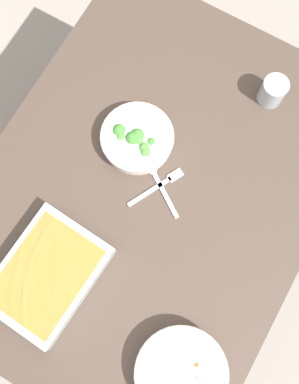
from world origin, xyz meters
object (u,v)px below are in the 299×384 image
Objects in this scene: spoon_by_stew at (170,357)px; fork_on_table at (159,185)px; stew_bowl at (181,373)px; baking_dish at (47,275)px; broccoli_bowl at (137,138)px; spoon_by_broccoli at (158,182)px; drink_cup at (272,92)px.

fork_on_table is at bearing 32.90° from spoon_by_stew.
baking_dish is at bearing 84.63° from stew_bowl.
broccoli_bowl is 1.31× the size of spoon_by_broccoli.
spoon_by_broccoli is (0.36, -0.12, -0.03)m from baking_dish.
drink_cup is 0.77m from spoon_by_stew.
spoon_by_stew is 0.45m from fork_on_table.
broccoli_bowl reaches higher than spoon_by_stew.
spoon_by_stew is 1.06× the size of spoon_by_broccoli.
stew_bowl is 0.62m from broccoli_bowl.
broccoli_bowl is 1.23× the size of spoon_by_stew.
spoon_by_broccoli is (0.38, 0.25, 0.00)m from spoon_by_stew.
stew_bowl reaches higher than fork_on_table.
stew_bowl is at bearing -139.95° from broccoli_bowl.
drink_cup reaches higher than spoon_by_stew.
drink_cup is at bearing -40.72° from broccoli_bowl.
broccoli_bowl is 0.65× the size of baking_dish.
spoon_by_stew is 1.00× the size of fork_on_table.
baking_dish reaches higher than spoon_by_broccoli.
fork_on_table is at bearing 35.55° from stew_bowl.
fork_on_table is (-0.39, 0.15, -0.04)m from drink_cup.
broccoli_bowl is (0.47, 0.40, -0.00)m from stew_bowl.
broccoli_bowl is 0.14m from fork_on_table.
drink_cup reaches higher than fork_on_table.
fork_on_table is (-0.01, -0.01, -0.00)m from spoon_by_broccoli.
spoon_by_stew is (-0.76, -0.10, -0.03)m from drink_cup.
stew_bowl is 2.73× the size of drink_cup.
drink_cup reaches higher than spoon_by_broccoli.
drink_cup is at bearing 9.86° from stew_bowl.
broccoli_bowl reaches higher than baking_dish.
fork_on_table is at bearing -134.72° from spoon_by_broccoli.
stew_bowl is 0.41m from baking_dish.
drink_cup is 0.54× the size of spoon_by_broccoli.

